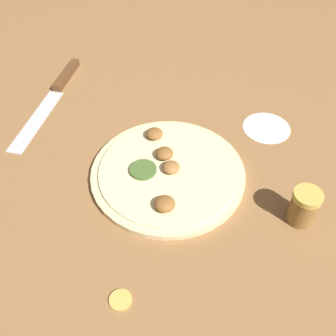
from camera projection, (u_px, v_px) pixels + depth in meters
name	position (u px, v px, depth m)	size (l,w,h in m)	color
ground_plane	(168.00, 175.00, 0.80)	(3.00, 3.00, 0.00)	olive
pizza	(167.00, 172.00, 0.79)	(0.31, 0.31, 0.03)	beige
knife	(58.00, 88.00, 0.99)	(0.09, 0.35, 0.02)	silver
spice_jar	(304.00, 207.00, 0.70)	(0.05, 0.05, 0.07)	olive
loose_cap	(120.00, 299.00, 0.61)	(0.04, 0.04, 0.01)	gold
flour_patch	(267.00, 128.00, 0.89)	(0.11, 0.11, 0.00)	white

